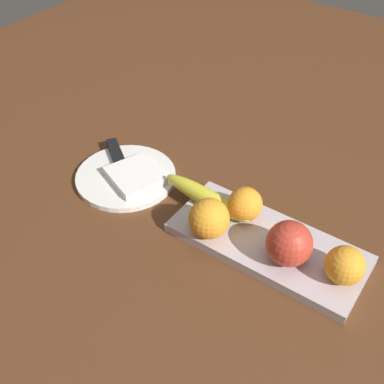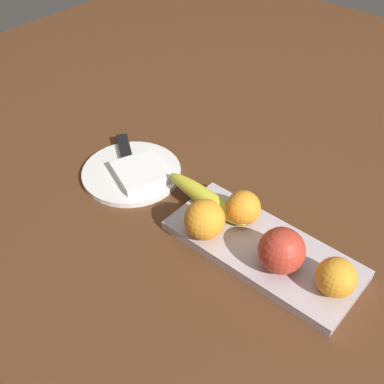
% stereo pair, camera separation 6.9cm
% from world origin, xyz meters
% --- Properties ---
extents(ground_plane, '(2.40, 2.40, 0.00)m').
position_xyz_m(ground_plane, '(0.00, 0.00, 0.00)').
color(ground_plane, '#542F19').
extents(fruit_tray, '(0.35, 0.15, 0.02)m').
position_xyz_m(fruit_tray, '(0.00, 0.02, 0.01)').
color(fruit_tray, '#BEB3BA').
rests_on(fruit_tray, ground_plane).
extents(apple, '(0.08, 0.08, 0.08)m').
position_xyz_m(apple, '(0.05, 0.00, 0.06)').
color(apple, '#C03828').
rests_on(apple, fruit_tray).
extents(banana, '(0.20, 0.05, 0.03)m').
position_xyz_m(banana, '(-0.14, 0.04, 0.04)').
color(banana, yellow).
rests_on(banana, fruit_tray).
extents(orange_near_apple, '(0.07, 0.07, 0.07)m').
position_xyz_m(orange_near_apple, '(-0.10, -0.03, 0.06)').
color(orange_near_apple, orange).
rests_on(orange_near_apple, fruit_tray).
extents(orange_near_banana, '(0.07, 0.07, 0.07)m').
position_xyz_m(orange_near_banana, '(0.14, 0.01, 0.05)').
color(orange_near_banana, orange).
rests_on(orange_near_banana, fruit_tray).
extents(orange_center, '(0.06, 0.06, 0.06)m').
position_xyz_m(orange_center, '(-0.07, 0.05, 0.05)').
color(orange_center, orange).
rests_on(orange_center, fruit_tray).
extents(dinner_plate, '(0.21, 0.21, 0.01)m').
position_xyz_m(dinner_plate, '(-0.34, 0.02, 0.01)').
color(dinner_plate, white).
rests_on(dinner_plate, ground_plane).
extents(folded_napkin, '(0.13, 0.13, 0.02)m').
position_xyz_m(folded_napkin, '(-0.31, 0.02, 0.02)').
color(folded_napkin, white).
rests_on(folded_napkin, dinner_plate).
extents(knife, '(0.16, 0.12, 0.01)m').
position_xyz_m(knife, '(-0.39, 0.05, 0.02)').
color(knife, silver).
rests_on(knife, dinner_plate).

